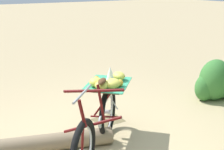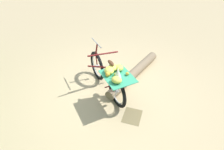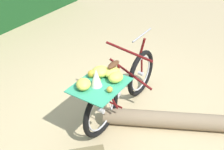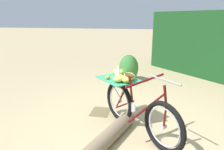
{
  "view_description": "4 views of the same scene",
  "coord_description": "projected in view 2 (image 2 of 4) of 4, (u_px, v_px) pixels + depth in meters",
  "views": [
    {
      "loc": [
        1.6,
        2.94,
        2.07
      ],
      "look_at": [
        -0.38,
        -0.26,
        0.88
      ],
      "focal_mm": 46.22,
      "sensor_mm": 36.0,
      "label": 1
    },
    {
      "loc": [
        -3.28,
        -1.07,
        3.14
      ],
      "look_at": [
        -0.33,
        -0.12,
        0.8
      ],
      "focal_mm": 31.92,
      "sensor_mm": 36.0,
      "label": 2
    },
    {
      "loc": [
        -0.78,
        -3.11,
        2.81
      ],
      "look_at": [
        -0.17,
        -0.32,
        0.95
      ],
      "focal_mm": 47.82,
      "sensor_mm": 36.0,
      "label": 3
    },
    {
      "loc": [
        3.01,
        0.32,
        1.8
      ],
      "look_at": [
        -0.43,
        -0.37,
        0.8
      ],
      "focal_mm": 32.71,
      "sensor_mm": 36.0,
      "label": 4
    }
  ],
  "objects": [
    {
      "name": "bicycle",
      "position": [
        108.0,
        76.0,
        4.35
      ],
      "size": [
        1.48,
        1.46,
        1.03
      ],
      "rotation": [
        0.0,
        0.0,
        0.78
      ],
      "color": "black",
      "rests_on": "ground_plane"
    },
    {
      "name": "leaf_litter_patch",
      "position": [
        132.0,
        116.0,
        4.09
      ],
      "size": [
        0.44,
        0.36,
        0.01
      ],
      "primitive_type": "cube",
      "color": "olive",
      "rests_on": "ground_plane"
    },
    {
      "name": "fallen_log",
      "position": [
        134.0,
        73.0,
        5.08
      ],
      "size": [
        2.08,
        0.88,
        0.23
      ],
      "primitive_type": "cylinder",
      "rotation": [
        0.0,
        1.57,
        -0.32
      ],
      "color": "#7F6B51",
      "rests_on": "ground_plane"
    },
    {
      "name": "ground_plane",
      "position": [
        111.0,
        93.0,
        4.65
      ],
      "size": [
        60.0,
        60.0,
        0.0
      ],
      "primitive_type": "plane",
      "color": "tan"
    }
  ]
}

